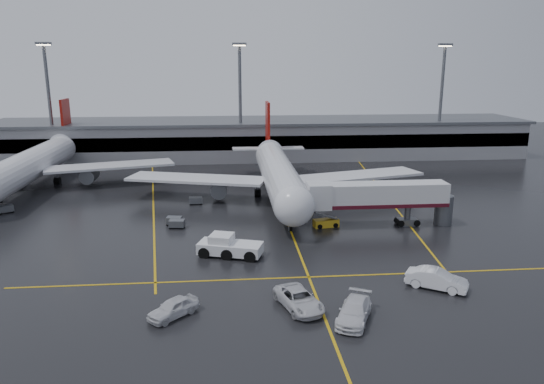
{
  "coord_description": "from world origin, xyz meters",
  "views": [
    {
      "loc": [
        -8.06,
        -69.9,
        21.3
      ],
      "look_at": [
        -2.0,
        -2.0,
        4.0
      ],
      "focal_mm": 33.65,
      "sensor_mm": 36.0,
      "label": 1
    }
  ],
  "objects": [
    {
      "name": "main_airliner",
      "position": [
        0.0,
        9.7,
        4.21
      ],
      "size": [
        48.8,
        45.6,
        14.1
      ],
      "color": "silver",
      "rests_on": "ground"
    },
    {
      "name": "jet_bridge",
      "position": [
        11.87,
        -6.0,
        3.93
      ],
      "size": [
        19.9,
        3.4,
        6.05
      ],
      "color": "silver",
      "rests_on": "ground"
    },
    {
      "name": "belt_loader",
      "position": [
        4.93,
        -5.74,
        0.52
      ],
      "size": [
        3.53,
        2.05,
        2.11
      ],
      "color": "gold",
      "rests_on": "ground"
    },
    {
      "name": "light_mast_right",
      "position": [
        40.0,
        42.0,
        14.47
      ],
      "size": [
        3.0,
        1.2,
        25.45
      ],
      "color": "#595B60",
      "rests_on": "ground"
    },
    {
      "name": "baggage_cart_c",
      "position": [
        -13.08,
        7.14,
        0.63
      ],
      "size": [
        2.09,
        1.45,
        1.12
      ],
      "color": "#595B60",
      "rests_on": "ground"
    },
    {
      "name": "apron_line_left",
      "position": [
        -20.0,
        10.0,
        0.01
      ],
      "size": [
        9.99,
        69.35,
        0.02
      ],
      "primitive_type": "cube",
      "rotation": [
        0.0,
        0.0,
        0.14
      ],
      "color": "gold",
      "rests_on": "ground"
    },
    {
      "name": "light_mast_left",
      "position": [
        -45.0,
        42.0,
        14.47
      ],
      "size": [
        3.0,
        1.2,
        25.45
      ],
      "color": "#595B60",
      "rests_on": "ground"
    },
    {
      "name": "baggage_cart_b",
      "position": [
        -15.41,
        -3.12,
        0.63
      ],
      "size": [
        2.18,
        1.6,
        1.12
      ],
      "color": "#595B60",
      "rests_on": "ground"
    },
    {
      "name": "service_van_d",
      "position": [
        -12.99,
        -29.21,
        0.81
      ],
      "size": [
        4.75,
        4.69,
        1.62
      ],
      "primitive_type": "imported",
      "rotation": [
        0.0,
        0.0,
        -0.8
      ],
      "color": "silver",
      "rests_on": "ground"
    },
    {
      "name": "service_van_a",
      "position": [
        -1.96,
        -28.62,
        0.84
      ],
      "size": [
        4.54,
        6.63,
        1.69
      ],
      "primitive_type": "imported",
      "rotation": [
        0.0,
        0.0,
        0.32
      ],
      "color": "silver",
      "rests_on": "ground"
    },
    {
      "name": "baggage_cart_a",
      "position": [
        -14.92,
        -4.54,
        0.63
      ],
      "size": [
        2.13,
        1.52,
        1.12
      ],
      "color": "#595B60",
      "rests_on": "ground"
    },
    {
      "name": "apron_line_stop",
      "position": [
        0.0,
        -22.0,
        0.01
      ],
      "size": [
        60.0,
        0.25,
        0.02
      ],
      "primitive_type": "cube",
      "color": "gold",
      "rests_on": "ground"
    },
    {
      "name": "pushback_tractor",
      "position": [
        -8.14,
        -15.19,
        1.02
      ],
      "size": [
        7.72,
        4.96,
        2.57
      ],
      "color": "white",
      "rests_on": "ground"
    },
    {
      "name": "service_van_c",
      "position": [
        11.92,
        -25.73,
        0.96
      ],
      "size": [
        5.96,
        4.87,
        1.91
      ],
      "primitive_type": "imported",
      "rotation": [
        0.0,
        0.0,
        0.99
      ],
      "color": "white",
      "rests_on": "ground"
    },
    {
      "name": "light_mast_mid",
      "position": [
        -5.0,
        42.0,
        14.47
      ],
      "size": [
        3.0,
        1.2,
        25.45
      ],
      "color": "#595B60",
      "rests_on": "ground"
    },
    {
      "name": "service_van_b",
      "position": [
        2.41,
        -31.27,
        0.86
      ],
      "size": [
        4.64,
        6.36,
        1.71
      ],
      "primitive_type": "imported",
      "rotation": [
        0.0,
        0.0,
        -0.43
      ],
      "color": "silver",
      "rests_on": "ground"
    },
    {
      "name": "apron_line_right",
      "position": [
        18.0,
        10.0,
        0.01
      ],
      "size": [
        7.57,
        69.64,
        0.02
      ],
      "primitive_type": "cube",
      "rotation": [
        0.0,
        0.0,
        -0.1
      ],
      "color": "gold",
      "rests_on": "ground"
    },
    {
      "name": "apron_line_centre",
      "position": [
        0.0,
        0.0,
        0.01
      ],
      "size": [
        0.25,
        90.0,
        0.02
      ],
      "primitive_type": "cube",
      "color": "gold",
      "rests_on": "ground"
    },
    {
      "name": "baggage_cart_e",
      "position": [
        -40.52,
        4.84,
        0.63
      ],
      "size": [
        2.38,
        2.16,
        1.12
      ],
      "color": "#595B60",
      "rests_on": "ground"
    },
    {
      "name": "ground",
      "position": [
        0.0,
        0.0,
        0.0
      ],
      "size": [
        220.0,
        220.0,
        0.0
      ],
      "primitive_type": "plane",
      "color": "black",
      "rests_on": "ground"
    },
    {
      "name": "terminal",
      "position": [
        0.0,
        47.93,
        4.32
      ],
      "size": [
        122.0,
        19.0,
        8.6
      ],
      "color": "gray",
      "rests_on": "ground"
    },
    {
      "name": "second_airliner",
      "position": [
        -42.0,
        21.7,
        4.21
      ],
      "size": [
        48.8,
        45.6,
        14.1
      ],
      "color": "silver",
      "rests_on": "ground"
    }
  ]
}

